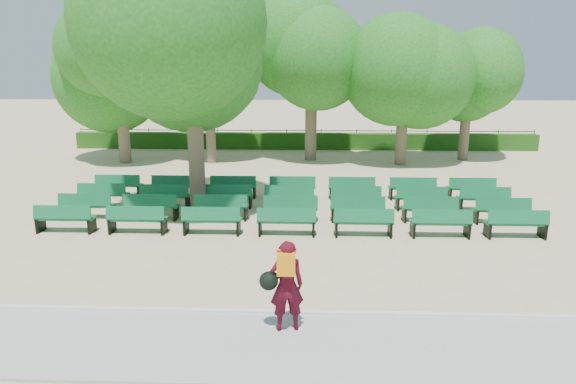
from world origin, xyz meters
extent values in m
plane|color=tan|center=(0.00, 0.00, 0.00)|extent=(120.00, 120.00, 0.00)
cube|color=#A5A6A1|center=(0.00, -7.40, 0.03)|extent=(30.00, 2.20, 0.06)
cube|color=silver|center=(0.00, -6.25, 0.05)|extent=(30.00, 0.12, 0.10)
cube|color=#204F14|center=(0.00, 14.00, 0.45)|extent=(26.00, 0.70, 0.90)
cube|color=#116438|center=(-0.30, 0.60, 0.40)|extent=(1.64, 0.55, 0.05)
cube|color=#116438|center=(-0.30, 0.42, 0.63)|extent=(1.62, 0.23, 0.38)
cylinder|color=brown|center=(-3.30, 0.92, 1.80)|extent=(0.50, 0.50, 3.59)
ellipsoid|color=#25731F|center=(-3.30, 0.92, 5.07)|extent=(5.40, 5.40, 4.86)
imported|color=#400915|center=(-0.11, -6.86, 0.87)|extent=(0.66, 0.50, 1.62)
cube|color=orange|center=(-0.11, -7.05, 1.34)|extent=(0.30, 0.15, 0.38)
sphere|color=black|center=(-0.41, -6.92, 0.98)|extent=(0.32, 0.32, 0.32)
camera|label=1|loc=(0.23, -14.99, 4.49)|focal=32.00mm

